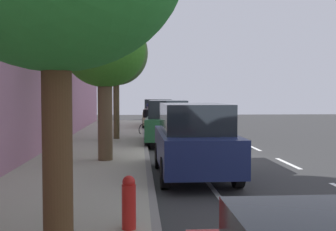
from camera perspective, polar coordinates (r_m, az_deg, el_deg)
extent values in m
plane|color=#313131|center=(15.12, 4.05, -5.70)|extent=(66.10, 66.10, 0.00)
cube|color=#A29F8C|center=(15.06, -10.26, -5.51)|extent=(3.70, 41.32, 0.13)
cube|color=gray|center=(14.97, -2.86, -5.52)|extent=(0.16, 41.32, 0.13)
cube|color=white|center=(34.78, 4.09, -0.91)|extent=(0.14, 2.20, 0.01)
cube|color=white|center=(30.63, 5.18, -1.41)|extent=(0.14, 2.20, 0.01)
cube|color=white|center=(26.51, 6.61, -2.06)|extent=(0.14, 2.20, 0.01)
cube|color=white|center=(22.41, 8.57, -2.96)|extent=(0.14, 2.20, 0.01)
cube|color=white|center=(18.36, 11.41, -4.24)|extent=(0.14, 2.20, 0.01)
cube|color=white|center=(14.39, 15.85, -6.21)|extent=(0.14, 2.20, 0.01)
cube|color=white|center=(15.08, 2.76, -5.70)|extent=(0.12, 41.32, 0.01)
cube|color=#B37A95|center=(15.31, -18.25, 6.00)|extent=(0.50, 41.32, 6.25)
cube|color=tan|center=(28.80, -1.41, -0.18)|extent=(2.09, 5.35, 0.80)
cube|color=black|center=(27.84, -1.38, 1.37)|extent=(1.76, 1.54, 0.80)
cube|color=tan|center=(29.97, -1.45, 0.82)|extent=(1.93, 2.70, 0.12)
cylinder|color=black|center=(27.17, -3.25, -1.09)|extent=(0.24, 0.81, 0.80)
cylinder|color=black|center=(27.21, 0.55, -1.09)|extent=(0.24, 0.81, 0.80)
cylinder|color=black|center=(30.45, -3.16, -0.68)|extent=(0.24, 0.81, 0.80)
cylinder|color=black|center=(30.49, 0.23, -0.67)|extent=(0.24, 0.81, 0.80)
cube|color=#1E512D|center=(19.11, 0.02, -1.57)|extent=(2.20, 4.81, 0.90)
cube|color=black|center=(19.07, 0.02, 0.92)|extent=(1.87, 3.20, 0.76)
cylinder|color=black|center=(17.72, -2.80, -3.21)|extent=(0.27, 0.77, 0.76)
cylinder|color=black|center=(17.72, 2.86, -3.21)|extent=(0.27, 0.77, 0.76)
cylinder|color=black|center=(20.62, -2.43, -2.37)|extent=(0.27, 0.77, 0.76)
cylinder|color=black|center=(20.62, 2.43, -2.37)|extent=(0.27, 0.77, 0.76)
cube|color=navy|center=(11.56, 3.45, -4.40)|extent=(1.93, 4.71, 0.90)
cube|color=black|center=(11.49, 3.47, -0.29)|extent=(1.69, 3.11, 0.76)
cylinder|color=black|center=(10.10, -0.40, -7.74)|extent=(0.22, 0.76, 0.76)
cylinder|color=black|center=(10.37, 9.37, -7.51)|extent=(0.22, 0.76, 0.76)
cylinder|color=black|center=(12.97, -1.26, -5.40)|extent=(0.22, 0.76, 0.76)
cylinder|color=black|center=(13.18, 6.38, -5.29)|extent=(0.22, 0.76, 0.76)
torus|color=black|center=(23.47, -0.97, -1.83)|extent=(0.63, 0.36, 0.69)
torus|color=black|center=(22.96, -3.20, -1.93)|extent=(0.63, 0.36, 0.69)
cylinder|color=#1926A5|center=(23.27, -1.80, -1.66)|extent=(0.59, 0.33, 0.51)
cylinder|color=#1926A5|center=(23.09, -2.58, -1.71)|extent=(0.14, 0.10, 0.48)
cylinder|color=#1926A5|center=(23.23, -1.91, -1.09)|extent=(0.66, 0.37, 0.05)
cylinder|color=#1926A5|center=(23.05, -2.83, -2.11)|extent=(0.33, 0.20, 0.19)
cylinder|color=#1926A5|center=(23.00, -2.95, -1.54)|extent=(0.25, 0.15, 0.33)
cylinder|color=#1926A5|center=(23.44, -1.06, -1.43)|extent=(0.12, 0.08, 0.34)
cube|color=black|center=(23.05, -2.70, -1.04)|extent=(0.26, 0.20, 0.05)
cylinder|color=black|center=(23.41, -1.14, -0.89)|extent=(0.24, 0.42, 0.03)
cylinder|color=#C6B284|center=(23.57, -2.45, -1.59)|extent=(0.15, 0.15, 0.87)
cylinder|color=#C6B284|center=(23.73, -2.74, -1.57)|extent=(0.15, 0.15, 0.87)
cube|color=white|center=(23.60, -2.60, 0.22)|extent=(0.41, 0.44, 0.62)
cylinder|color=white|center=(23.40, -2.21, 0.12)|extent=(0.10, 0.10, 0.59)
cylinder|color=white|center=(23.81, -2.98, 0.17)|extent=(0.10, 0.10, 0.59)
sphere|color=gray|center=(23.59, -2.60, 1.26)|extent=(0.24, 0.24, 0.24)
sphere|color=navy|center=(23.59, -2.60, 1.37)|extent=(0.27, 0.27, 0.27)
cube|color=black|center=(23.48, -2.99, 0.25)|extent=(0.32, 0.35, 0.44)
cylinder|color=brown|center=(20.40, -6.97, 1.46)|extent=(0.29, 0.29, 3.27)
ellipsoid|color=#456731|center=(20.49, -7.01, 8.38)|extent=(3.04, 3.04, 3.09)
cylinder|color=brown|center=(13.71, -8.47, -0.11)|extent=(0.47, 0.47, 2.82)
ellipsoid|color=#357E1F|center=(13.77, -8.53, 8.78)|extent=(2.62, 2.62, 2.40)
cylinder|color=brown|center=(5.85, -14.68, -3.53)|extent=(0.40, 0.40, 2.91)
cylinder|color=red|center=(6.75, -5.29, -12.14)|extent=(0.22, 0.22, 0.70)
sphere|color=red|center=(6.67, -5.30, -8.90)|extent=(0.20, 0.20, 0.20)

